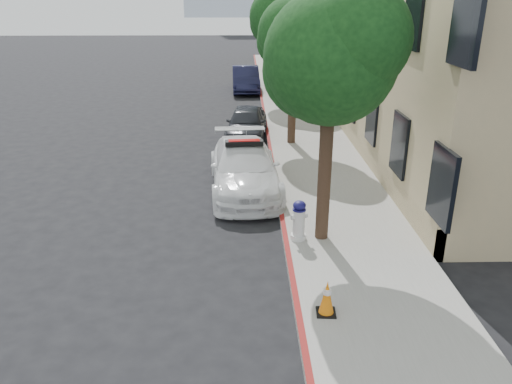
{
  "coord_description": "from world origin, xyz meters",
  "views": [
    {
      "loc": [
        1.12,
        -12.46,
        5.49
      ],
      "look_at": [
        1.38,
        -1.25,
        1.0
      ],
      "focal_mm": 35.0,
      "sensor_mm": 36.0,
      "label": 1
    }
  ],
  "objects_px": {
    "parked_car_far": "(246,79)",
    "parked_car_mid": "(247,123)",
    "traffic_cone": "(327,298)",
    "fire_hydrant": "(299,221)",
    "police_car": "(244,168)"
  },
  "relations": [
    {
      "from": "parked_car_far",
      "to": "parked_car_mid",
      "type": "bearing_deg",
      "value": -91.97
    },
    {
      "from": "traffic_cone",
      "to": "parked_car_mid",
      "type": "bearing_deg",
      "value": 96.35
    },
    {
      "from": "parked_car_far",
      "to": "fire_hydrant",
      "type": "relative_size",
      "value": 4.6
    },
    {
      "from": "parked_car_far",
      "to": "fire_hydrant",
      "type": "height_order",
      "value": "parked_car_far"
    },
    {
      "from": "police_car",
      "to": "fire_hydrant",
      "type": "relative_size",
      "value": 5.17
    },
    {
      "from": "police_car",
      "to": "parked_car_far",
      "type": "height_order",
      "value": "police_car"
    },
    {
      "from": "parked_car_mid",
      "to": "parked_car_far",
      "type": "bearing_deg",
      "value": 95.74
    },
    {
      "from": "fire_hydrant",
      "to": "traffic_cone",
      "type": "xyz_separation_m",
      "value": [
        0.2,
        -2.92,
        -0.14
      ]
    },
    {
      "from": "fire_hydrant",
      "to": "traffic_cone",
      "type": "distance_m",
      "value": 2.93
    },
    {
      "from": "parked_car_far",
      "to": "traffic_cone",
      "type": "bearing_deg",
      "value": -88.54
    },
    {
      "from": "parked_car_mid",
      "to": "fire_hydrant",
      "type": "xyz_separation_m",
      "value": [
        1.15,
        -9.2,
        -0.02
      ]
    },
    {
      "from": "parked_car_far",
      "to": "traffic_cone",
      "type": "height_order",
      "value": "parked_car_far"
    },
    {
      "from": "police_car",
      "to": "parked_car_mid",
      "type": "bearing_deg",
      "value": 85.2
    },
    {
      "from": "parked_car_mid",
      "to": "parked_car_far",
      "type": "xyz_separation_m",
      "value": [
        0.0,
        10.38,
        0.08
      ]
    },
    {
      "from": "parked_car_mid",
      "to": "traffic_cone",
      "type": "bearing_deg",
      "value": -77.9
    }
  ]
}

